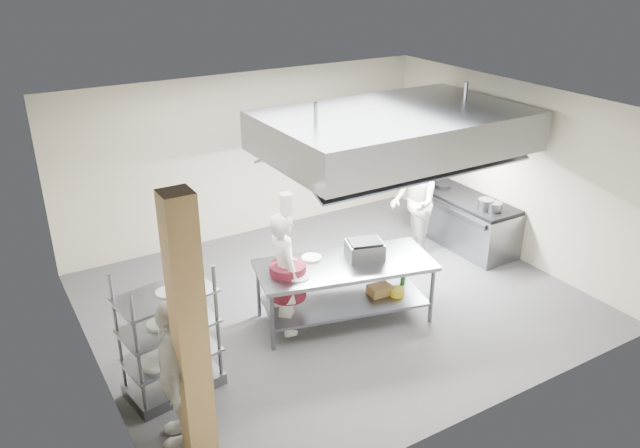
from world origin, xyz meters
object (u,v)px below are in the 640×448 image
pass_rack (169,332)px  chef_plating (176,373)px  island (344,291)px  cooking_range (465,222)px  chef_head (285,273)px  chef_line (413,203)px  stockpot (486,204)px  griddle (365,250)px

pass_rack → chef_plating: 0.87m
island → pass_rack: 2.68m
cooking_range → chef_head: size_ratio=1.11×
chef_head → chef_plating: size_ratio=1.03×
chef_line → stockpot: 1.21m
pass_rack → cooking_range: bearing=3.2°
pass_rack → island: bearing=-3.2°
chef_plating → griddle: chef_plating is taller
chef_head → chef_line: (3.02, 0.99, 0.06)m
chef_head → chef_plating: (-1.99, -1.31, -0.03)m
pass_rack → cooking_range: size_ratio=0.83×
island → chef_head: 0.98m
stockpot → cooking_range: bearing=78.0°
chef_line → stockpot: chef_line is taller
island → griddle: bearing=12.9°
chef_plating → stockpot: 6.16m
pass_rack → stockpot: 5.81m
chef_head → stockpot: bearing=-80.8°
island → cooking_range: size_ratio=1.24×
pass_rack → griddle: (2.97, 0.26, 0.21)m
island → chef_head: size_ratio=1.38×
chef_head → griddle: 1.21m
pass_rack → stockpot: pass_rack is taller
pass_rack → griddle: 2.99m
pass_rack → chef_line: (4.81, 1.46, 0.13)m
griddle → stockpot: bearing=26.3°
island → chef_line: bearing=42.5°
chef_head → chef_plating: chef_head is taller
island → stockpot: size_ratio=9.44×
island → pass_rack: size_ratio=1.50×
stockpot → chef_line: bearing=141.8°
island → chef_plating: size_ratio=1.43×
island → stockpot: (3.12, 0.44, 0.54)m
griddle → stockpot: (2.79, 0.45, -0.04)m
chef_plating → griddle: 3.36m
island → stockpot: bearing=21.8°
chef_plating → chef_line: bearing=133.9°
island → pass_rack: pass_rack is taller
chef_line → cooking_range: bearing=103.7°
chef_plating → stockpot: size_ratio=6.60×
cooking_range → chef_line: size_ratio=1.04×
chef_plating → pass_rack: bearing=-174.1°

